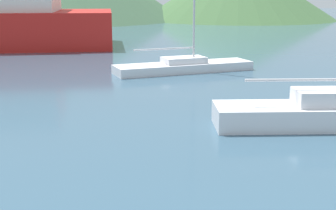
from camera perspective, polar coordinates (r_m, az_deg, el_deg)
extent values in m
cube|color=silver|center=(27.89, 1.94, 4.60)|extent=(8.51, 2.97, 0.52)
cube|color=silver|center=(27.83, 1.95, 5.49)|extent=(2.65, 1.69, 0.36)
cylinder|color=#BCBCC1|center=(27.26, -0.46, 6.86)|extent=(3.74, 0.53, 0.10)
cube|color=silver|center=(17.43, 18.88, -1.23)|extent=(8.20, 3.64, 0.78)
cube|color=silver|center=(17.28, 19.05, 0.90)|extent=(2.63, 1.83, 0.55)
cylinder|color=#BCBCC1|center=(16.77, 15.39, 2.98)|extent=(3.52, 0.90, 0.10)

